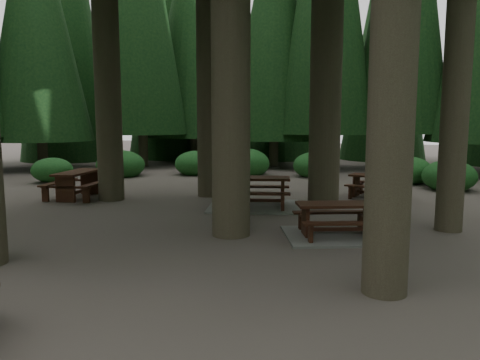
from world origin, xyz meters
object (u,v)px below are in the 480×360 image
(picnic_table_a, at_px, (337,226))
(picnic_table_d, at_px, (377,183))
(picnic_table_b, at_px, (78,180))
(picnic_table_c, at_px, (254,196))

(picnic_table_a, distance_m, picnic_table_d, 5.54)
(picnic_table_b, bearing_deg, picnic_table_c, -97.24)
(picnic_table_a, distance_m, picnic_table_c, 3.85)
(picnic_table_a, relative_size, picnic_table_b, 1.21)
(picnic_table_b, distance_m, picnic_table_c, 5.90)
(picnic_table_b, xyz_separation_m, picnic_table_c, (5.89, 0.03, -0.26))
(picnic_table_d, bearing_deg, picnic_table_b, -148.16)
(picnic_table_a, distance_m, picnic_table_b, 8.94)
(picnic_table_b, bearing_deg, picnic_table_a, -116.00)
(picnic_table_c, bearing_deg, picnic_table_a, -59.43)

